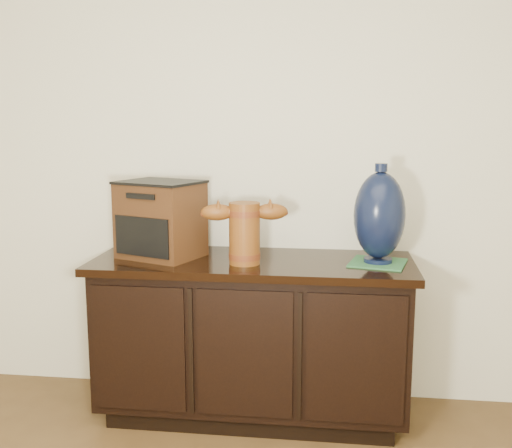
# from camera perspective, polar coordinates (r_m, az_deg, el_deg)

# --- Properties ---
(sideboard) EXTENTS (1.46, 0.56, 0.75)m
(sideboard) POSITION_cam_1_polar(r_m,az_deg,el_deg) (2.85, -0.33, -10.65)
(sideboard) COLOR black
(sideboard) RESTS_ON ground
(terracotta_vessel) EXTENTS (0.39, 0.17, 0.27)m
(terracotta_vessel) POSITION_cam_1_polar(r_m,az_deg,el_deg) (2.63, -1.10, -0.53)
(terracotta_vessel) COLOR brown
(terracotta_vessel) RESTS_ON sideboard
(tv_radio) EXTENTS (0.43, 0.39, 0.36)m
(tv_radio) POSITION_cam_1_polar(r_m,az_deg,el_deg) (2.80, -9.07, 0.45)
(tv_radio) COLOR #3F220F
(tv_radio) RESTS_ON sideboard
(green_mat) EXTENTS (0.28, 0.28, 0.01)m
(green_mat) POSITION_cam_1_polar(r_m,az_deg,el_deg) (2.72, 11.53, -3.64)
(green_mat) COLOR #2F693B
(green_mat) RESTS_ON sideboard
(lamp_base) EXTENTS (0.27, 0.27, 0.44)m
(lamp_base) POSITION_cam_1_polar(r_m,az_deg,el_deg) (2.68, 11.68, 0.77)
(lamp_base) COLOR black
(lamp_base) RESTS_ON green_mat
(spray_can) EXTENTS (0.05, 0.05, 0.15)m
(spray_can) POSITION_cam_1_polar(r_m,az_deg,el_deg) (2.87, -2.05, -1.29)
(spray_can) COLOR #601012
(spray_can) RESTS_ON sideboard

